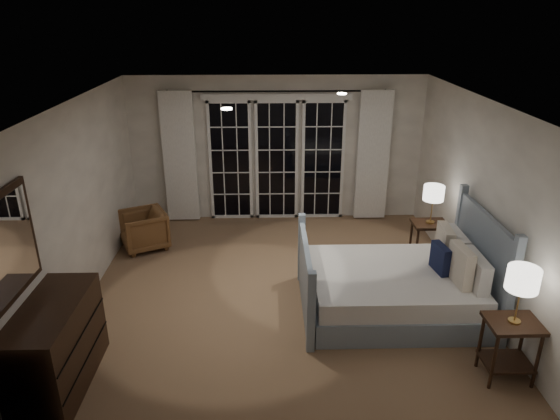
{
  "coord_description": "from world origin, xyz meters",
  "views": [
    {
      "loc": [
        -0.16,
        -5.85,
        3.5
      ],
      "look_at": [
        -0.0,
        0.21,
        1.05
      ],
      "focal_mm": 32.0,
      "sensor_mm": 36.0,
      "label": 1
    }
  ],
  "objects_px": {
    "dresser": "(57,346)",
    "lamp_left": "(523,280)",
    "lamp_right": "(434,194)",
    "nightstand_right": "(428,236)",
    "bed": "(397,287)",
    "armchair": "(144,230)",
    "nightstand_left": "(510,341)"
  },
  "relations": [
    {
      "from": "dresser",
      "to": "lamp_left",
      "type": "bearing_deg",
      "value": -0.1
    },
    {
      "from": "lamp_right",
      "to": "dresser",
      "type": "height_order",
      "value": "lamp_right"
    },
    {
      "from": "nightstand_right",
      "to": "lamp_right",
      "type": "distance_m",
      "value": 0.67
    },
    {
      "from": "bed",
      "to": "lamp_left",
      "type": "bearing_deg",
      "value": -57.03
    },
    {
      "from": "armchair",
      "to": "lamp_left",
      "type": "bearing_deg",
      "value": 28.61
    },
    {
      "from": "nightstand_right",
      "to": "lamp_right",
      "type": "height_order",
      "value": "lamp_right"
    },
    {
      "from": "nightstand_left",
      "to": "nightstand_right",
      "type": "distance_m",
      "value": 2.48
    },
    {
      "from": "bed",
      "to": "nightstand_right",
      "type": "xyz_separation_m",
      "value": [
        0.76,
        1.23,
        0.1
      ]
    },
    {
      "from": "lamp_left",
      "to": "armchair",
      "type": "xyz_separation_m",
      "value": [
        -4.33,
        3.09,
        -0.83
      ]
    },
    {
      "from": "lamp_right",
      "to": "armchair",
      "type": "distance_m",
      "value": 4.39
    },
    {
      "from": "bed",
      "to": "dresser",
      "type": "xyz_separation_m",
      "value": [
        -3.65,
        -1.25,
        0.13
      ]
    },
    {
      "from": "armchair",
      "to": "nightstand_right",
      "type": "bearing_deg",
      "value": 56.03
    },
    {
      "from": "nightstand_left",
      "to": "nightstand_right",
      "type": "height_order",
      "value": "nightstand_left"
    },
    {
      "from": "lamp_right",
      "to": "lamp_left",
      "type": "bearing_deg",
      "value": -88.62
    },
    {
      "from": "lamp_left",
      "to": "lamp_right",
      "type": "xyz_separation_m",
      "value": [
        -0.06,
        2.48,
        -0.05
      ]
    },
    {
      "from": "lamp_right",
      "to": "dresser",
      "type": "relative_size",
      "value": 0.44
    },
    {
      "from": "bed",
      "to": "dresser",
      "type": "bearing_deg",
      "value": -161.08
    },
    {
      "from": "bed",
      "to": "armchair",
      "type": "relative_size",
      "value": 3.27
    },
    {
      "from": "nightstand_left",
      "to": "nightstand_right",
      "type": "relative_size",
      "value": 1.04
    },
    {
      "from": "nightstand_right",
      "to": "lamp_left",
      "type": "height_order",
      "value": "lamp_left"
    },
    {
      "from": "nightstand_left",
      "to": "lamp_right",
      "type": "height_order",
      "value": "lamp_right"
    },
    {
      "from": "nightstand_left",
      "to": "lamp_left",
      "type": "bearing_deg",
      "value": -45.0
    },
    {
      "from": "armchair",
      "to": "nightstand_left",
      "type": "bearing_deg",
      "value": 28.61
    },
    {
      "from": "lamp_left",
      "to": "armchair",
      "type": "relative_size",
      "value": 0.88
    },
    {
      "from": "nightstand_right",
      "to": "armchair",
      "type": "height_order",
      "value": "nightstand_right"
    },
    {
      "from": "nightstand_right",
      "to": "lamp_right",
      "type": "bearing_deg",
      "value": 0.0
    },
    {
      "from": "nightstand_left",
      "to": "dresser",
      "type": "xyz_separation_m",
      "value": [
        -4.46,
        0.01,
        0.02
      ]
    },
    {
      "from": "nightstand_left",
      "to": "armchair",
      "type": "relative_size",
      "value": 0.99
    },
    {
      "from": "bed",
      "to": "nightstand_left",
      "type": "xyz_separation_m",
      "value": [
        0.82,
        -1.26,
        0.11
      ]
    },
    {
      "from": "nightstand_left",
      "to": "lamp_right",
      "type": "distance_m",
      "value": 2.57
    },
    {
      "from": "nightstand_left",
      "to": "nightstand_right",
      "type": "xyz_separation_m",
      "value": [
        -0.06,
        2.48,
        -0.02
      ]
    },
    {
      "from": "lamp_right",
      "to": "armchair",
      "type": "height_order",
      "value": "lamp_right"
    }
  ]
}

